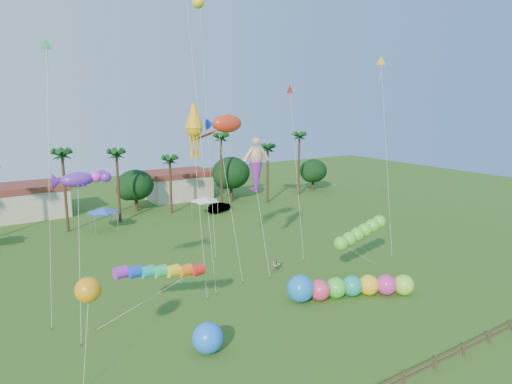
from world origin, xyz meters
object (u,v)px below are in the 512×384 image
spectator_b (276,265)px  caterpillar_inflatable (346,287)px  blue_ball (208,338)px  car_b (219,207)px

spectator_b → caterpillar_inflatable: (1.68, -7.91, 0.18)m
spectator_b → blue_ball: 15.26m
spectator_b → car_b: bearing=94.4°
car_b → caterpillar_inflatable: bearing=143.3°
car_b → blue_ball: blue_ball is taller
caterpillar_inflatable → blue_ball: (-13.82, -1.34, 0.08)m
spectator_b → blue_ball: blue_ball is taller
car_b → spectator_b: spectator_b is taller
spectator_b → caterpillar_inflatable: size_ratio=0.15×
car_b → blue_ball: bearing=123.4°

